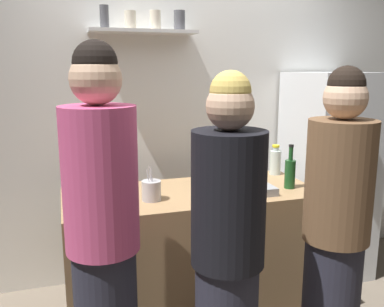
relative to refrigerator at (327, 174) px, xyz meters
The scene contains 12 objects.
back_wall_assembly 1.29m from the refrigerator, 160.52° to the left, with size 4.80×0.32×2.60m.
refrigerator is the anchor object (origin of this frame).
counter 1.36m from the refrigerator, 164.70° to the right, with size 1.62×0.69×0.88m, color #9E7A51.
baking_pan 1.07m from the refrigerator, 152.69° to the right, with size 0.34×0.24×0.05m, color gray.
utensil_holder 1.61m from the refrigerator, 163.94° to the right, with size 0.12×0.12×0.21m.
wine_bottle_green_glass 0.79m from the refrigerator, 143.28° to the right, with size 0.07×0.07×0.29m.
wine_bottle_dark_glass 1.01m from the refrigerator, behind, with size 0.08×0.08×0.32m.
wine_bottle_amber_glass 1.94m from the refrigerator, behind, with size 0.07×0.07×0.28m.
water_bottle_plastic 0.57m from the refrigerator, 168.41° to the right, with size 0.08×0.08×0.22m.
person_blonde 1.77m from the refrigerator, 139.34° to the right, with size 0.34×0.34×1.66m.
person_pink_top 2.12m from the refrigerator, 153.02° to the right, with size 0.34×0.34×1.79m.
person_brown_jacket 1.30m from the refrigerator, 123.11° to the right, with size 0.34×0.34×1.68m.
Camera 1 is at (-0.91, -1.97, 1.67)m, focal length 39.11 mm.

